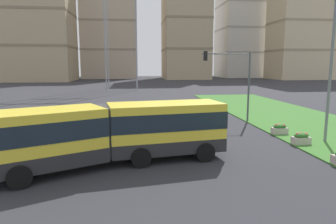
{
  "coord_description": "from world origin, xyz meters",
  "views": [
    {
      "loc": [
        -2.31,
        -3.57,
        5.03
      ],
      "look_at": [
        -0.24,
        14.37,
        2.2
      ],
      "focal_mm": 32.56,
      "sensor_mm": 36.0,
      "label": 1
    }
  ],
  "objects": [
    {
      "name": "apartment_tower_west",
      "position": [
        -30.0,
        93.99,
        19.87
      ],
      "size": [
        19.59,
        17.45,
        39.7
      ],
      "color": "tan",
      "rests_on": "ground"
    },
    {
      "name": "flower_planter_4",
      "position": [
        8.14,
        13.97,
        0.43
      ],
      "size": [
        1.1,
        0.56,
        0.74
      ],
      "color": "#B7AD9E",
      "rests_on": "grass_median"
    },
    {
      "name": "apartment_tower_east",
      "position": [
        54.07,
        95.96,
        23.19
      ],
      "size": [
        18.55,
        14.54,
        46.35
      ],
      "color": "beige",
      "rests_on": "ground"
    },
    {
      "name": "traffic_light_far_right",
      "position": [
        6.34,
        22.0,
        4.24
      ],
      "size": [
        4.29,
        0.28,
        6.13
      ],
      "color": "#474C51",
      "rests_on": "ground"
    },
    {
      "name": "articulated_bus",
      "position": [
        -3.29,
        11.56,
        1.65
      ],
      "size": [
        11.9,
        5.88,
        3.0
      ],
      "color": "yellow",
      "rests_on": "ground"
    },
    {
      "name": "transmission_pylon",
      "position": [
        -4.45,
        59.94,
        17.07
      ],
      "size": [
        9.0,
        6.24,
        31.28
      ],
      "color": "gray",
      "rests_on": "ground"
    },
    {
      "name": "apartment_tower_westcentre",
      "position": [
        -10.33,
        111.94,
        19.63
      ],
      "size": [
        19.59,
        15.34,
        39.23
      ],
      "color": "#C6B299",
      "rests_on": "ground"
    },
    {
      "name": "streetlight_median",
      "position": [
        10.04,
        14.39,
        4.98
      ],
      "size": [
        0.7,
        0.28,
        9.08
      ],
      "color": "slate",
      "rests_on": "ground"
    },
    {
      "name": "apartment_tower_eastcentre",
      "position": [
        39.28,
        114.19,
        22.6
      ],
      "size": [
        15.17,
        18.53,
        45.15
      ],
      "color": "silver",
      "rests_on": "ground"
    },
    {
      "name": "apartment_tower_centre",
      "position": [
        16.08,
        103.5,
        19.53
      ],
      "size": [
        15.09,
        19.12,
        39.03
      ],
      "color": "tan",
      "rests_on": "ground"
    },
    {
      "name": "flower_planter_5",
      "position": [
        8.14,
        16.81,
        0.43
      ],
      "size": [
        1.1,
        0.56,
        0.74
      ],
      "color": "#B7AD9E",
      "rests_on": "grass_median"
    }
  ]
}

